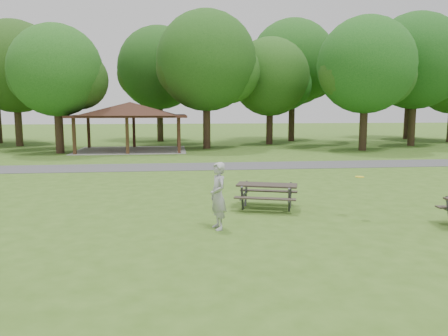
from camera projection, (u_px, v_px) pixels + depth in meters
ground at (203, 242)px, 10.96m from camera, size 160.00×160.00×0.00m
asphalt_path at (186, 167)px, 24.74m from camera, size 120.00×3.20×0.02m
pavilion at (130, 111)px, 33.70m from camera, size 8.60×7.01×3.76m
tree_row_c at (16, 69)px, 37.04m from camera, size 8.19×7.80×10.67m
tree_row_d at (57, 73)px, 31.32m from camera, size 6.93×6.60×9.27m
tree_row_e at (208, 64)px, 34.89m from camera, size 8.40×8.00×11.02m
tree_row_f at (271, 79)px, 39.14m from camera, size 7.35×7.00×9.55m
tree_row_g at (367, 68)px, 33.36m from camera, size 7.77×7.40×10.25m
tree_row_h at (416, 64)px, 37.39m from camera, size 8.61×8.20×11.37m
tree_deep_b at (160, 70)px, 42.29m from camera, size 8.40×8.00×11.13m
tree_deep_c at (294, 65)px, 42.71m from camera, size 8.82×8.40×11.90m
tree_deep_d at (410, 72)px, 45.71m from camera, size 8.40×8.00×11.27m
picnic_table_middle at (267, 190)px, 14.45m from camera, size 2.36×2.11×0.86m
frisbee_in_flight at (360, 177)px, 13.09m from camera, size 0.29×0.29×0.02m
frisbee_thrower at (218, 196)px, 11.98m from camera, size 0.60×0.77×1.86m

